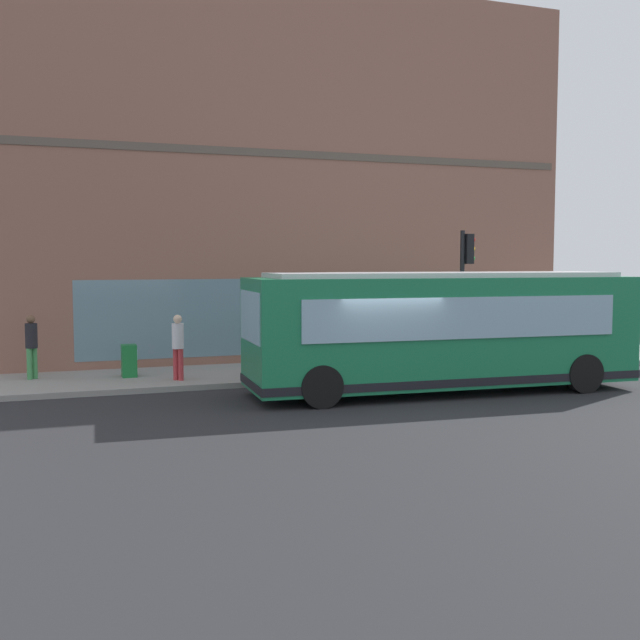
{
  "coord_description": "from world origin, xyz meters",
  "views": [
    {
      "loc": [
        -16.68,
        7.41,
        3.37
      ],
      "look_at": [
        1.71,
        0.87,
        1.83
      ],
      "focal_mm": 42.31,
      "sensor_mm": 36.0,
      "label": 1
    }
  ],
  "objects_px": {
    "pedestrian_walking_along_curb": "(473,335)",
    "traffic_light_near_corner": "(466,272)",
    "fire_hydrant": "(522,351)",
    "pedestrian_by_light_pole": "(31,342)",
    "newspaper_vending_box": "(129,361)",
    "pedestrian_near_hydrant": "(178,342)",
    "pedestrian_near_building_entrance": "(344,338)",
    "city_bus_nearside": "(442,332)"
  },
  "relations": [
    {
      "from": "traffic_light_near_corner",
      "to": "pedestrian_walking_along_curb",
      "type": "distance_m",
      "value": 2.14
    },
    {
      "from": "traffic_light_near_corner",
      "to": "pedestrian_near_building_entrance",
      "type": "height_order",
      "value": "traffic_light_near_corner"
    },
    {
      "from": "city_bus_nearside",
      "to": "traffic_light_near_corner",
      "type": "distance_m",
      "value": 4.09
    },
    {
      "from": "fire_hydrant",
      "to": "pedestrian_near_hydrant",
      "type": "relative_size",
      "value": 0.42
    },
    {
      "from": "city_bus_nearside",
      "to": "newspaper_vending_box",
      "type": "xyz_separation_m",
      "value": [
        4.28,
        7.42,
        -0.95
      ]
    },
    {
      "from": "city_bus_nearside",
      "to": "pedestrian_near_building_entrance",
      "type": "height_order",
      "value": "city_bus_nearside"
    },
    {
      "from": "pedestrian_by_light_pole",
      "to": "traffic_light_near_corner",
      "type": "bearing_deg",
      "value": -98.28
    },
    {
      "from": "pedestrian_near_hydrant",
      "to": "pedestrian_walking_along_curb",
      "type": "relative_size",
      "value": 1.13
    },
    {
      "from": "fire_hydrant",
      "to": "city_bus_nearside",
      "type": "bearing_deg",
      "value": 124.12
    },
    {
      "from": "pedestrian_near_hydrant",
      "to": "pedestrian_walking_along_curb",
      "type": "distance_m",
      "value": 9.26
    },
    {
      "from": "fire_hydrant",
      "to": "pedestrian_walking_along_curb",
      "type": "bearing_deg",
      "value": 74.26
    },
    {
      "from": "city_bus_nearside",
      "to": "pedestrian_by_light_pole",
      "type": "relative_size",
      "value": 5.79
    },
    {
      "from": "pedestrian_near_building_entrance",
      "to": "newspaper_vending_box",
      "type": "xyz_separation_m",
      "value": [
        0.69,
        6.12,
        -0.47
      ]
    },
    {
      "from": "fire_hydrant",
      "to": "newspaper_vending_box",
      "type": "xyz_separation_m",
      "value": [
        1.19,
        11.97,
        0.09
      ]
    },
    {
      "from": "fire_hydrant",
      "to": "pedestrian_by_light_pole",
      "type": "distance_m",
      "value": 14.61
    },
    {
      "from": "pedestrian_near_hydrant",
      "to": "pedestrian_by_light_pole",
      "type": "relative_size",
      "value": 1.01
    },
    {
      "from": "pedestrian_near_building_entrance",
      "to": "pedestrian_by_light_pole",
      "type": "bearing_deg",
      "value": 82.26
    },
    {
      "from": "pedestrian_walking_along_curb",
      "to": "traffic_light_near_corner",
      "type": "bearing_deg",
      "value": 130.64
    },
    {
      "from": "pedestrian_near_hydrant",
      "to": "newspaper_vending_box",
      "type": "distance_m",
      "value": 1.68
    },
    {
      "from": "traffic_light_near_corner",
      "to": "newspaper_vending_box",
      "type": "relative_size",
      "value": 4.58
    },
    {
      "from": "city_bus_nearside",
      "to": "fire_hydrant",
      "type": "xyz_separation_m",
      "value": [
        3.08,
        -4.55,
        -1.04
      ]
    },
    {
      "from": "newspaper_vending_box",
      "to": "pedestrian_near_hydrant",
      "type": "bearing_deg",
      "value": -131.22
    },
    {
      "from": "pedestrian_near_hydrant",
      "to": "newspaper_vending_box",
      "type": "bearing_deg",
      "value": 48.78
    },
    {
      "from": "city_bus_nearside",
      "to": "pedestrian_near_hydrant",
      "type": "height_order",
      "value": "city_bus_nearside"
    },
    {
      "from": "city_bus_nearside",
      "to": "pedestrian_by_light_pole",
      "type": "xyz_separation_m",
      "value": [
        4.76,
        9.94,
        -0.39
      ]
    },
    {
      "from": "city_bus_nearside",
      "to": "newspaper_vending_box",
      "type": "height_order",
      "value": "city_bus_nearside"
    },
    {
      "from": "city_bus_nearside",
      "to": "pedestrian_near_hydrant",
      "type": "xyz_separation_m",
      "value": [
        3.23,
        6.23,
        -0.38
      ]
    },
    {
      "from": "fire_hydrant",
      "to": "pedestrian_near_hydrant",
      "type": "bearing_deg",
      "value": 89.2
    },
    {
      "from": "newspaper_vending_box",
      "to": "fire_hydrant",
      "type": "bearing_deg",
      "value": -95.69
    },
    {
      "from": "fire_hydrant",
      "to": "pedestrian_by_light_pole",
      "type": "bearing_deg",
      "value": 83.39
    },
    {
      "from": "pedestrian_walking_along_curb",
      "to": "pedestrian_near_building_entrance",
      "type": "bearing_deg",
      "value": 88.99
    },
    {
      "from": "traffic_light_near_corner",
      "to": "pedestrian_near_building_entrance",
      "type": "xyz_separation_m",
      "value": [
        0.62,
        3.69,
        -1.94
      ]
    },
    {
      "from": "pedestrian_by_light_pole",
      "to": "pedestrian_walking_along_curb",
      "type": "height_order",
      "value": "pedestrian_by_light_pole"
    },
    {
      "from": "city_bus_nearside",
      "to": "pedestrian_near_building_entrance",
      "type": "relative_size",
      "value": 6.28
    },
    {
      "from": "pedestrian_near_hydrant",
      "to": "newspaper_vending_box",
      "type": "xyz_separation_m",
      "value": [
        1.04,
        1.19,
        -0.57
      ]
    },
    {
      "from": "fire_hydrant",
      "to": "pedestrian_near_building_entrance",
      "type": "height_order",
      "value": "pedestrian_near_building_entrance"
    },
    {
      "from": "pedestrian_near_hydrant",
      "to": "pedestrian_walking_along_curb",
      "type": "height_order",
      "value": "pedestrian_near_hydrant"
    },
    {
      "from": "pedestrian_by_light_pole",
      "to": "newspaper_vending_box",
      "type": "relative_size",
      "value": 1.95
    },
    {
      "from": "traffic_light_near_corner",
      "to": "pedestrian_near_building_entrance",
      "type": "distance_m",
      "value": 4.22
    },
    {
      "from": "pedestrian_near_hydrant",
      "to": "pedestrian_near_building_entrance",
      "type": "xyz_separation_m",
      "value": [
        0.35,
        -4.93,
        -0.1
      ]
    },
    {
      "from": "fire_hydrant",
      "to": "pedestrian_by_light_pole",
      "type": "height_order",
      "value": "pedestrian_by_light_pole"
    },
    {
      "from": "city_bus_nearside",
      "to": "pedestrian_walking_along_curb",
      "type": "bearing_deg",
      "value": -40.83
    }
  ]
}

